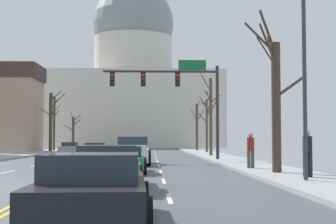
{
  "coord_description": "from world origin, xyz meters",
  "views": [
    {
      "loc": [
        3.01,
        -16.09,
        1.51
      ],
      "look_at": [
        4.93,
        37.75,
        4.42
      ],
      "focal_mm": 53.36,
      "sensor_mm": 36.0,
      "label": 1
    }
  ],
  "objects_px": {
    "pickup_truck_near_00": "(133,152)",
    "sedan_near_01": "(123,160)",
    "street_lamp_right": "(295,27)",
    "sedan_oncoming_01": "(70,148)",
    "signal_gantry": "(176,87)",
    "pedestrian_00": "(251,148)",
    "pedestrian_01": "(307,151)",
    "sedan_near_02": "(108,168)",
    "sedan_near_03": "(93,191)",
    "sedan_oncoming_00": "(95,150)"
  },
  "relations": [
    {
      "from": "pickup_truck_near_00",
      "to": "sedan_oncoming_01",
      "type": "relative_size",
      "value": 1.28
    },
    {
      "from": "sedan_near_01",
      "to": "pedestrian_00",
      "type": "xyz_separation_m",
      "value": [
        5.96,
        1.06,
        0.51
      ]
    },
    {
      "from": "sedan_near_03",
      "to": "sedan_oncoming_01",
      "type": "bearing_deg",
      "value": 99.65
    },
    {
      "from": "sedan_near_03",
      "to": "pedestrian_00",
      "type": "distance_m",
      "value": 15.63
    },
    {
      "from": "signal_gantry",
      "to": "pedestrian_00",
      "type": "distance_m",
      "value": 11.47
    },
    {
      "from": "sedan_oncoming_01",
      "to": "signal_gantry",
      "type": "bearing_deg",
      "value": -61.14
    },
    {
      "from": "sedan_oncoming_01",
      "to": "pedestrian_00",
      "type": "distance_m",
      "value": 31.6
    },
    {
      "from": "signal_gantry",
      "to": "pickup_truck_near_00",
      "type": "height_order",
      "value": "signal_gantry"
    },
    {
      "from": "sedan_near_02",
      "to": "sedan_oncoming_00",
      "type": "relative_size",
      "value": 1.01
    },
    {
      "from": "signal_gantry",
      "to": "pickup_truck_near_00",
      "type": "xyz_separation_m",
      "value": [
        -2.81,
        -4.1,
        -4.29
      ]
    },
    {
      "from": "sedan_oncoming_00",
      "to": "pedestrian_00",
      "type": "relative_size",
      "value": 2.73
    },
    {
      "from": "sedan_oncoming_01",
      "to": "pedestrian_01",
      "type": "xyz_separation_m",
      "value": [
        14.06,
        -34.37,
        0.53
      ]
    },
    {
      "from": "street_lamp_right",
      "to": "pedestrian_00",
      "type": "distance_m",
      "value": 8.16
    },
    {
      "from": "pickup_truck_near_00",
      "to": "sedan_near_01",
      "type": "relative_size",
      "value": 1.32
    },
    {
      "from": "sedan_oncoming_00",
      "to": "sedan_near_02",
      "type": "bearing_deg",
      "value": -82.91
    },
    {
      "from": "pickup_truck_near_00",
      "to": "sedan_oncoming_00",
      "type": "relative_size",
      "value": 1.28
    },
    {
      "from": "sedan_near_02",
      "to": "sedan_near_03",
      "type": "bearing_deg",
      "value": -87.7
    },
    {
      "from": "sedan_near_02",
      "to": "sedan_oncoming_01",
      "type": "bearing_deg",
      "value": 100.9
    },
    {
      "from": "street_lamp_right",
      "to": "sedan_oncoming_01",
      "type": "bearing_deg",
      "value": 110.38
    },
    {
      "from": "sedan_near_01",
      "to": "sedan_oncoming_01",
      "type": "xyz_separation_m",
      "value": [
        -7.16,
        29.81,
        0.0
      ]
    },
    {
      "from": "sedan_near_01",
      "to": "pedestrian_00",
      "type": "relative_size",
      "value": 2.64
    },
    {
      "from": "pickup_truck_near_00",
      "to": "sedan_oncoming_00",
      "type": "distance_m",
      "value": 14.14
    },
    {
      "from": "sedan_near_03",
      "to": "pedestrian_01",
      "type": "xyz_separation_m",
      "value": [
        6.7,
        8.88,
        0.5
      ]
    },
    {
      "from": "pickup_truck_near_00",
      "to": "sedan_near_02",
      "type": "distance_m",
      "value": 14.37
    },
    {
      "from": "pedestrian_00",
      "to": "pickup_truck_near_00",
      "type": "bearing_deg",
      "value": 132.89
    },
    {
      "from": "street_lamp_right",
      "to": "sedan_near_01",
      "type": "distance_m",
      "value": 9.73
    },
    {
      "from": "street_lamp_right",
      "to": "pickup_truck_near_00",
      "type": "height_order",
      "value": "street_lamp_right"
    },
    {
      "from": "signal_gantry",
      "to": "sedan_oncoming_01",
      "type": "relative_size",
      "value": 1.75
    },
    {
      "from": "pickup_truck_near_00",
      "to": "sedan_near_01",
      "type": "bearing_deg",
      "value": -91.32
    },
    {
      "from": "sedan_oncoming_01",
      "to": "sedan_oncoming_00",
      "type": "bearing_deg",
      "value": -67.79
    },
    {
      "from": "pickup_truck_near_00",
      "to": "sedan_oncoming_01",
      "type": "distance_m",
      "value": 23.67
    },
    {
      "from": "pedestrian_00",
      "to": "pedestrian_01",
      "type": "relative_size",
      "value": 0.98
    },
    {
      "from": "street_lamp_right",
      "to": "pickup_truck_near_00",
      "type": "xyz_separation_m",
      "value": [
        -5.94,
        13.22,
        -4.56
      ]
    },
    {
      "from": "pickup_truck_near_00",
      "to": "street_lamp_right",
      "type": "bearing_deg",
      "value": -65.8
    },
    {
      "from": "sedan_near_01",
      "to": "sedan_oncoming_00",
      "type": "relative_size",
      "value": 0.97
    },
    {
      "from": "street_lamp_right",
      "to": "sedan_oncoming_00",
      "type": "relative_size",
      "value": 1.94
    },
    {
      "from": "sedan_near_02",
      "to": "signal_gantry",
      "type": "bearing_deg",
      "value": 80.65
    },
    {
      "from": "pickup_truck_near_00",
      "to": "pedestrian_00",
      "type": "height_order",
      "value": "pedestrian_00"
    },
    {
      "from": "signal_gantry",
      "to": "pedestrian_01",
      "type": "height_order",
      "value": "signal_gantry"
    },
    {
      "from": "sedan_near_02",
      "to": "pedestrian_00",
      "type": "height_order",
      "value": "pedestrian_00"
    },
    {
      "from": "sedan_oncoming_00",
      "to": "pedestrian_01",
      "type": "xyz_separation_m",
      "value": [
        10.44,
        -25.51,
        0.53
      ]
    },
    {
      "from": "signal_gantry",
      "to": "sedan_near_03",
      "type": "height_order",
      "value": "signal_gantry"
    },
    {
      "from": "sedan_oncoming_01",
      "to": "sedan_near_01",
      "type": "bearing_deg",
      "value": -76.48
    },
    {
      "from": "pedestrian_01",
      "to": "sedan_near_03",
      "type": "bearing_deg",
      "value": -127.03
    },
    {
      "from": "sedan_near_01",
      "to": "sedan_oncoming_01",
      "type": "height_order",
      "value": "sedan_near_01"
    },
    {
      "from": "sedan_near_01",
      "to": "pedestrian_01",
      "type": "distance_m",
      "value": 8.28
    },
    {
      "from": "signal_gantry",
      "to": "sedan_oncoming_01",
      "type": "xyz_separation_m",
      "value": [
        -10.14,
        18.4,
        -4.47
      ]
    },
    {
      "from": "sedan_near_02",
      "to": "pedestrian_01",
      "type": "xyz_separation_m",
      "value": [
        6.96,
        2.5,
        0.46
      ]
    },
    {
      "from": "sedan_near_02",
      "to": "sedan_near_01",
      "type": "bearing_deg",
      "value": 89.48
    },
    {
      "from": "street_lamp_right",
      "to": "sedan_oncoming_00",
      "type": "xyz_separation_m",
      "value": [
        -9.65,
        26.86,
        -4.74
      ]
    }
  ]
}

